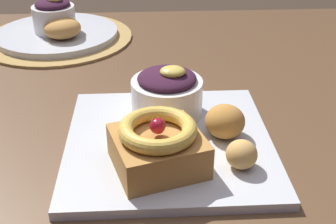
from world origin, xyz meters
name	(u,v)px	position (x,y,z in m)	size (l,w,h in m)	color
dining_table	(175,159)	(0.00, 0.00, 0.64)	(1.34, 0.95, 0.73)	brown
woven_placemat	(58,38)	(-0.22, 0.30, 0.73)	(0.30, 0.30, 0.01)	#AD894C
front_plate	(169,143)	(-0.02, -0.10, 0.74)	(0.26, 0.26, 0.01)	silver
cake_slice	(158,145)	(-0.03, -0.16, 0.77)	(0.12, 0.12, 0.06)	#B77F3D
berry_ramekin	(167,93)	(-0.01, -0.04, 0.77)	(0.10, 0.10, 0.07)	white
fritter_front	(242,154)	(0.06, -0.17, 0.76)	(0.04, 0.04, 0.03)	tan
fritter_middle	(225,121)	(0.06, -0.10, 0.76)	(0.05, 0.05, 0.04)	#BC7F38
back_plate	(57,34)	(-0.22, 0.30, 0.74)	(0.24, 0.24, 0.01)	silver
back_ramekin	(54,15)	(-0.22, 0.30, 0.78)	(0.08, 0.08, 0.07)	white
back_pastry	(62,28)	(-0.20, 0.26, 0.77)	(0.07, 0.07, 0.04)	#C68E47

